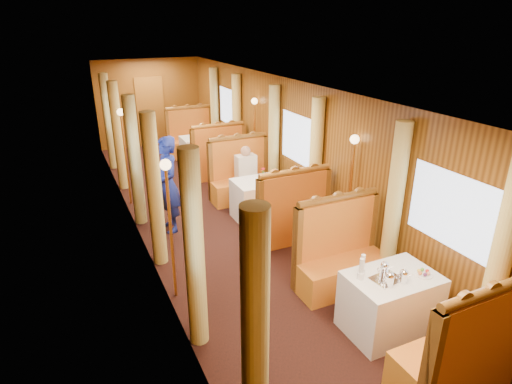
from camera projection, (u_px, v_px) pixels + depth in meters
floor at (225, 225)px, 7.87m from camera, size 3.00×12.00×0.01m
ceiling at (221, 86)px, 6.94m from camera, size 3.00×12.00×0.01m
wall_far at (150, 103)px, 12.45m from camera, size 3.00×0.01×2.50m
wall_left at (136, 172)px, 6.82m from camera, size 0.01×12.00×2.50m
wall_right at (299, 150)px, 7.99m from camera, size 0.01×12.00×2.50m
doorway_far at (151, 112)px, 12.52m from camera, size 0.80×0.04×2.00m
table_near at (390, 303)px, 5.08m from camera, size 1.05×0.72×0.75m
banquette_near_fwd at (461, 356)px, 4.21m from camera, size 1.30×0.55×1.34m
banquette_near_aft at (340, 259)px, 5.92m from camera, size 1.30×0.55×1.34m
table_mid at (262, 199)px, 8.03m from camera, size 1.05×0.72×0.75m
banquette_mid_fwd at (288, 218)px, 7.16m from camera, size 1.30×0.55×1.34m
banquette_mid_aft at (241, 180)px, 8.86m from camera, size 1.30×0.55×1.34m
table_far at (203, 151)px, 10.97m from camera, size 1.05×0.72×0.75m
banquette_far_fwd at (217, 160)px, 10.10m from camera, size 1.30×0.55×1.34m
banquette_far_aft at (191, 140)px, 11.80m from camera, size 1.30×0.55×1.34m
tea_tray at (386, 279)px, 4.87m from camera, size 0.37×0.30×0.01m
teapot_left at (389, 281)px, 4.73m from camera, size 0.17×0.13×0.14m
teapot_right at (403, 278)px, 4.80m from camera, size 0.19×0.17×0.13m
teapot_back at (384, 270)px, 4.94m from camera, size 0.19×0.16×0.13m
fruit_plate at (423, 273)px, 4.96m from camera, size 0.22×0.22×0.05m
cup_inboard at (361, 271)px, 4.85m from camera, size 0.08×0.08×0.26m
cup_outboard at (362, 267)px, 4.93m from camera, size 0.08×0.08×0.26m
rose_vase_mid at (263, 172)px, 7.80m from camera, size 0.06×0.06×0.36m
rose_vase_far at (203, 130)px, 10.76m from camera, size 0.06×0.06×0.36m
window_left_near at (208, 268)px, 3.81m from camera, size 0.01×1.20×0.90m
curtain_left_near_a at (255, 345)px, 3.29m from camera, size 0.22×0.22×2.35m
curtain_left_near_b at (194, 252)px, 4.61m from camera, size 0.22×0.22×2.35m
window_right_near at (450, 210)px, 4.97m from camera, size 0.01×1.20×0.90m
curtain_right_near_a at (499, 265)px, 4.38m from camera, size 0.22×0.22×2.35m
curtain_right_near_b at (394, 208)px, 5.69m from camera, size 0.22×0.22×2.35m
window_left_mid at (135, 160)px, 6.75m from camera, size 0.01×1.20×0.90m
curtain_left_mid_a at (154, 192)px, 6.24m from camera, size 0.22×0.22×2.35m
curtain_left_mid_b at (135, 162)px, 7.55m from camera, size 0.22×0.22×2.35m
window_right_mid at (298, 139)px, 7.91m from camera, size 0.01×1.20×0.90m
curtain_right_mid_a at (315, 166)px, 7.32m from camera, size 0.22×0.22×2.35m
curtain_right_mid_b at (274, 144)px, 8.63m from camera, size 0.22×0.22×2.35m
window_left_far at (107, 117)px, 9.69m from camera, size 0.01×1.20×0.90m
curtain_left_far_a at (118, 137)px, 9.18m from camera, size 0.22×0.22×2.35m
curtain_left_far_b at (109, 122)px, 10.49m from camera, size 0.22×0.22×2.35m
window_right_far at (229, 107)px, 10.86m from camera, size 0.01×1.20×0.90m
curtain_right_far_a at (237, 124)px, 10.26m from camera, size 0.22×0.22×2.35m
curtain_right_far_b at (215, 112)px, 11.57m from camera, size 0.22×0.22×2.35m
sconce_left_fore at (169, 202)px, 5.34m from camera, size 0.14×0.14×1.95m
sconce_right_fore at (352, 171)px, 6.43m from camera, size 0.14×0.14×1.95m
sconce_left_aft at (124, 138)px, 8.28m from camera, size 0.14×0.14×1.95m
sconce_right_aft at (255, 124)px, 9.37m from camera, size 0.14×0.14×1.95m
steward at (168, 185)px, 7.38m from camera, size 0.44×0.64×1.71m
passenger at (246, 169)px, 8.50m from camera, size 0.40×0.44×0.76m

